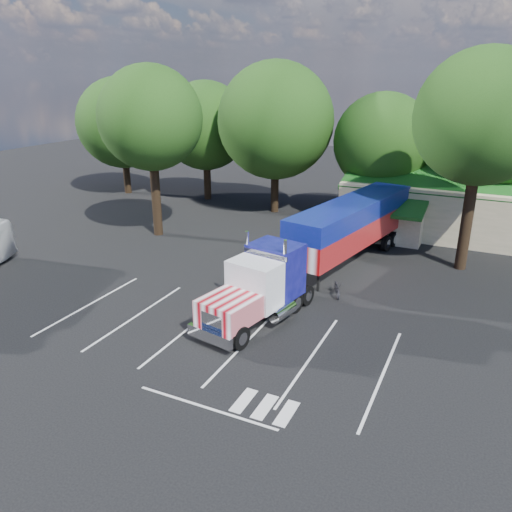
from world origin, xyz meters
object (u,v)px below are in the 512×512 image
at_px(semi_truck, 332,237).
at_px(bicycle, 337,288).
at_px(woman, 216,321).
at_px(silver_sedan, 379,224).

xyz_separation_m(semi_truck, bicycle, (1.32, -2.90, -2.01)).
distance_m(woman, bicycle, 8.02).
xyz_separation_m(woman, silver_sedan, (3.40, 20.00, -0.08)).
bearing_deg(woman, silver_sedan, -5.25).
bearing_deg(bicycle, woman, -142.84).
relative_size(woman, silver_sedan, 0.37).
bearing_deg(semi_truck, silver_sedan, 96.52).
xyz_separation_m(semi_truck, silver_sedan, (0.82, 10.10, -1.78)).
bearing_deg(silver_sedan, semi_truck, 166.51).
bearing_deg(silver_sedan, bicycle, 173.37).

